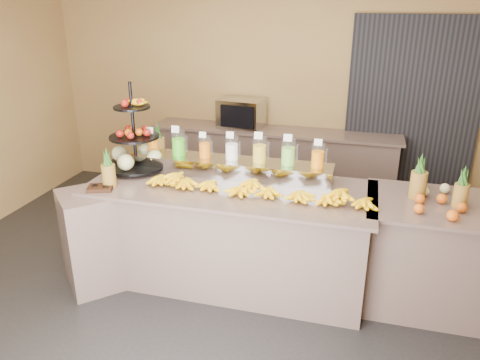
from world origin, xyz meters
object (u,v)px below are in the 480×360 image
at_px(banana_heap, 255,186).
at_px(oven_warmer, 241,113).
at_px(pitcher_tray, 232,167).
at_px(fruit_stand, 139,148).
at_px(right_fruit_pile, 437,198).
at_px(condiment_caddy, 100,188).

xyz_separation_m(banana_heap, oven_warmer, (-0.68, 2.04, 0.12)).
bearing_deg(banana_heap, pitcher_tray, 130.24).
distance_m(banana_heap, fruit_stand, 1.24).
height_order(pitcher_tray, banana_heap, banana_heap).
xyz_separation_m(banana_heap, fruit_stand, (-1.20, 0.27, 0.15)).
distance_m(banana_heap, oven_warmer, 2.15).
distance_m(pitcher_tray, oven_warmer, 1.71).
relative_size(banana_heap, right_fruit_pile, 4.70).
distance_m(pitcher_tray, fruit_stand, 0.90).
height_order(banana_heap, fruit_stand, fruit_stand).
xyz_separation_m(right_fruit_pile, oven_warmer, (-2.11, 1.91, 0.11)).
height_order(pitcher_tray, oven_warmer, oven_warmer).
bearing_deg(oven_warmer, right_fruit_pile, -35.17).
xyz_separation_m(pitcher_tray, condiment_caddy, (-0.99, -0.64, -0.06)).
xyz_separation_m(pitcher_tray, fruit_stand, (-0.88, -0.10, 0.14)).
distance_m(pitcher_tray, banana_heap, 0.48).
xyz_separation_m(pitcher_tray, right_fruit_pile, (1.75, -0.24, -0.00)).
distance_m(condiment_caddy, right_fruit_pile, 2.77).
bearing_deg(pitcher_tray, oven_warmer, 102.34).
relative_size(fruit_stand, right_fruit_pile, 1.95).
relative_size(banana_heap, fruit_stand, 2.40).
distance_m(condiment_caddy, oven_warmer, 2.40).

